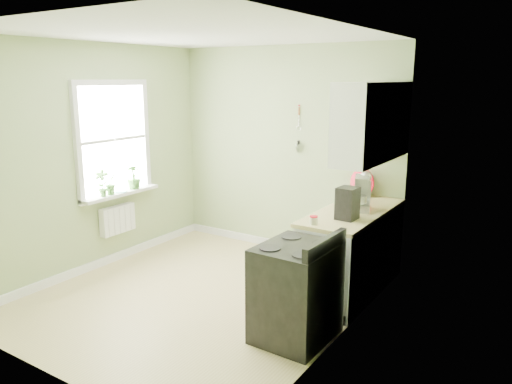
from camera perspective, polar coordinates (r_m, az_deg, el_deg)
The scene contains 21 objects.
floor at distance 5.53m, azimuth -6.25°, elevation -11.74°, with size 3.20×3.60×0.02m, color tan.
ceiling at distance 5.05m, azimuth -7.04°, elevation 17.61°, with size 3.20×3.60×0.02m, color white.
wall_back at distance 6.59m, azimuth 3.44°, elevation 4.70°, with size 3.20×0.02×2.70m, color #A0B47B.
wall_left at distance 6.25m, azimuth -18.12°, elevation 3.63°, with size 0.02×3.60×2.70m, color #A0B47B.
wall_right at distance 4.29m, azimuth 10.23°, elevation 0.07°, with size 0.02×3.60×2.70m, color #A0B47B.
base_cabinets at distance 5.55m, azimuth 10.93°, elevation -6.84°, with size 0.60×1.60×0.87m, color white.
countertop at distance 5.42m, azimuth 11.04°, elevation -2.29°, with size 0.64×1.60×0.04m, color beige.
upper_cabinets at distance 5.30m, azimuth 13.26°, elevation 7.82°, with size 0.35×1.40×0.80m, color white.
window at distance 6.40m, azimuth -16.01°, elevation 5.78°, with size 0.06×1.14×1.44m.
window_sill at distance 6.45m, azimuth -15.22°, elevation -0.16°, with size 0.18×1.14×0.04m, color white.
radiator at distance 6.52m, azimuth -15.55°, elevation -3.04°, with size 0.12×0.50×0.35m, color white.
wall_utensils at distance 6.44m, azimuth 4.89°, elevation 6.41°, with size 0.02×0.14×0.58m.
stove at distance 4.52m, azimuth 4.62°, elevation -11.29°, with size 0.64×0.72×0.99m.
stand_mixer at distance 5.43m, azimuth 11.96°, elevation -0.22°, with size 0.29×0.37×0.40m.
kettle at distance 6.10m, azimuth 12.27°, elevation 0.40°, with size 0.17×0.10×0.18m.
coffee_maker at distance 5.04m, azimuth 10.39°, elevation -1.37°, with size 0.20×0.21×0.32m.
red_tray at distance 6.05m, azimuth 12.02°, elevation 1.06°, with size 0.33×0.33×0.02m, color red.
jar at distance 4.83m, azimuth 6.61°, elevation -3.21°, with size 0.08×0.08×0.09m.
plant_a at distance 6.23m, azimuth -17.21°, elevation 0.99°, with size 0.17×0.12×0.33m, color #396A28.
plant_b at distance 6.32m, azimuth -16.24°, elevation 0.96°, with size 0.15×0.12×0.27m, color #396A28.
plant_c at distance 6.56m, azimuth -13.81°, elevation 1.68°, with size 0.17×0.17×0.31m, color #396A28.
Camera 1 is at (3.21, -3.87, 2.29)m, focal length 35.00 mm.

